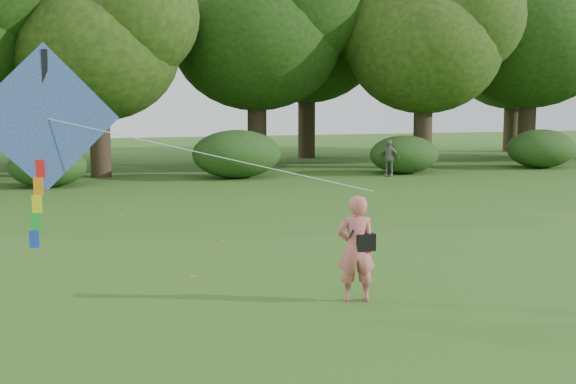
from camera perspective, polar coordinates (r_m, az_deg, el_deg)
name	(u,v)px	position (r m, az deg, el deg)	size (l,w,h in m)	color
ground	(346,311)	(10.54, 4.58, -9.39)	(100.00, 100.00, 0.00)	#265114
man_kite_flyer	(356,248)	(10.90, 5.40, -4.46)	(0.59, 0.39, 1.61)	#D36367
bystander_right	(389,158)	(28.93, 7.97, 2.67)	(0.86, 0.36, 1.46)	gray
crossbody_bag	(364,241)	(10.90, 6.03, -3.90)	(0.43, 0.20, 0.68)	black
flying_kite	(46,122)	(11.04, -18.60, 5.28)	(5.67, 1.53, 2.98)	#2655A8
tree_line	(178,41)	(32.76, -8.66, 11.72)	(54.70, 15.30, 9.48)	#3A2D1E
shrub_band	(141,159)	(27.17, -11.53, 2.56)	(39.15, 3.22, 1.88)	#264919
fallen_leaves	(216,256)	(14.11, -5.68, -5.09)	(9.31, 14.60, 0.01)	olive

